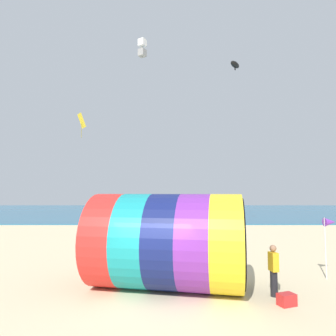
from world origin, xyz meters
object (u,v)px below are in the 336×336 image
giant_inflatable_tube (168,241)px  kite_white_box (144,48)px  beach_flag (331,225)px  cooler_box (288,300)px  kite_black_parafoil (236,65)px  kite_yellow_diamond (83,121)px  kite_handler (275,270)px

giant_inflatable_tube → kite_white_box: bearing=100.6°
beach_flag → cooler_box: size_ratio=4.70×
kite_black_parafoil → beach_flag: 19.03m
kite_black_parafoil → kite_yellow_diamond: bearing=-169.1°
kite_black_parafoil → cooler_box: 22.56m
kite_black_parafoil → beach_flag: size_ratio=0.64×
kite_white_box → giant_inflatable_tube: bearing=-79.4°
kite_handler → giant_inflatable_tube: bearing=167.8°
giant_inflatable_tube → kite_yellow_diamond: kite_yellow_diamond is taller
kite_yellow_diamond → kite_black_parafoil: bearing=10.9°
kite_yellow_diamond → beach_flag: kite_yellow_diamond is taller
kite_handler → kite_white_box: bearing=117.2°
beach_flag → kite_black_parafoil: bearing=92.0°
kite_yellow_diamond → kite_black_parafoil: 14.54m
giant_inflatable_tube → beach_flag: (6.61, 1.19, 0.46)m
kite_black_parafoil → beach_flag: kite_black_parafoil is taller
kite_handler → kite_yellow_diamond: 19.06m
giant_inflatable_tube → cooler_box: giant_inflatable_tube is taller
giant_inflatable_tube → kite_black_parafoil: kite_black_parafoil is taller
giant_inflatable_tube → cooler_box: bearing=-23.2°
giant_inflatable_tube → cooler_box: size_ratio=11.51×
giant_inflatable_tube → kite_white_box: kite_white_box is taller
beach_flag → kite_handler: bearing=-146.7°
kite_yellow_diamond → kite_white_box: bearing=-30.0°
giant_inflatable_tube → kite_white_box: size_ratio=4.44×
giant_inflatable_tube → kite_black_parafoil: (6.12, 15.26, 13.27)m
cooler_box → kite_yellow_diamond: bearing=126.7°
kite_handler → kite_black_parafoil: 21.51m
kite_handler → cooler_box: (0.10, -0.81, -0.69)m
kite_handler → kite_white_box: kite_white_box is taller
giant_inflatable_tube → kite_black_parafoil: 21.13m
kite_yellow_diamond → cooler_box: kite_yellow_diamond is taller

